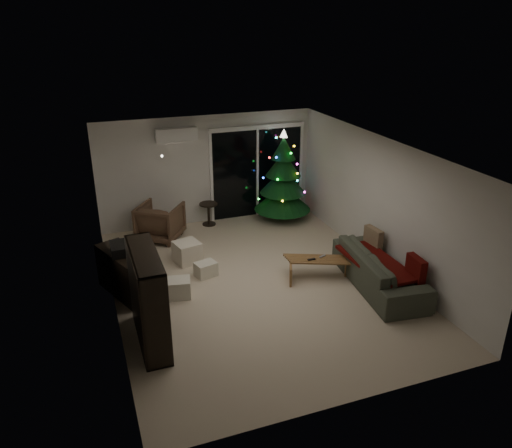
{
  "coord_description": "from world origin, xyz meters",
  "views": [
    {
      "loc": [
        -2.75,
        -7.48,
        4.54
      ],
      "look_at": [
        0.1,
        0.3,
        1.05
      ],
      "focal_mm": 35.0,
      "sensor_mm": 36.0,
      "label": 1
    }
  ],
  "objects": [
    {
      "name": "side_table",
      "position": [
        -0.08,
        3.0,
        0.26
      ],
      "size": [
        0.5,
        0.5,
        0.52
      ],
      "primitive_type": "cylinder",
      "rotation": [
        0.0,
        0.0,
        -0.24
      ],
      "color": "black",
      "rests_on": "floor"
    },
    {
      "name": "stereo",
      "position": [
        -2.25,
        0.47,
        0.88
      ],
      "size": [
        0.4,
        0.48,
        0.17
      ],
      "primitive_type": "cube",
      "color": "black",
      "rests_on": "media_cabinet"
    },
    {
      "name": "sofa",
      "position": [
        2.05,
        -0.82,
        0.33
      ],
      "size": [
        1.16,
        2.38,
        0.67
      ],
      "primitive_type": "imported",
      "rotation": [
        0.0,
        0.0,
        1.45
      ],
      "color": "#3F4339",
      "rests_on": "floor"
    },
    {
      "name": "remote_a",
      "position": [
        1.02,
        -0.15,
        0.39
      ],
      "size": [
        0.15,
        0.04,
        0.02
      ],
      "primitive_type": "cube",
      "color": "black",
      "rests_on": "coffee_table"
    },
    {
      "name": "cushion_b",
      "position": [
        2.3,
        -1.47,
        0.61
      ],
      "size": [
        0.16,
        0.45,
        0.44
      ],
      "primitive_type": "cube",
      "rotation": [
        0.0,
        0.0,
        -0.07
      ],
      "color": "#570907",
      "rests_on": "sofa"
    },
    {
      "name": "armchair",
      "position": [
        -1.27,
        2.58,
        0.4
      ],
      "size": [
        1.2,
        1.21,
        0.8
      ],
      "primitive_type": "imported",
      "rotation": [
        0.0,
        0.0,
        2.53
      ],
      "color": "brown",
      "rests_on": "floor"
    },
    {
      "name": "bookshelf",
      "position": [
        -2.25,
        -1.06,
        0.73
      ],
      "size": [
        0.7,
        1.5,
        1.45
      ],
      "primitive_type": null,
      "rotation": [
        0.0,
        0.0,
        0.24
      ],
      "color": "black",
      "rests_on": "floor"
    },
    {
      "name": "cushion_a",
      "position": [
        2.3,
        -0.17,
        0.61
      ],
      "size": [
        0.17,
        0.45,
        0.44
      ],
      "primitive_type": "cube",
      "rotation": [
        0.0,
        0.0,
        0.09
      ],
      "color": "tan",
      "rests_on": "sofa"
    },
    {
      "name": "room",
      "position": [
        0.46,
        1.49,
        1.02
      ],
      "size": [
        6.5,
        7.51,
        2.6
      ],
      "color": "beige",
      "rests_on": "ground"
    },
    {
      "name": "sofa_throw",
      "position": [
        1.95,
        -0.82,
        0.48
      ],
      "size": [
        0.72,
        1.65,
        0.06
      ],
      "primitive_type": "cube",
      "color": "#570907",
      "rests_on": "sofa"
    },
    {
      "name": "cardboard_box_a",
      "position": [
        -1.44,
        0.06,
        0.16
      ],
      "size": [
        0.51,
        0.43,
        0.32
      ],
      "primitive_type": "cube",
      "rotation": [
        0.0,
        0.0,
        -0.2
      ],
      "color": "beige",
      "rests_on": "floor"
    },
    {
      "name": "floor_lamp",
      "position": [
        -1.02,
        3.33,
        0.85
      ],
      "size": [
        0.27,
        0.27,
        1.7
      ],
      "primitive_type": "cylinder",
      "color": "black",
      "rests_on": "floor"
    },
    {
      "name": "christmas_tree",
      "position": [
        1.67,
        2.76,
        1.08
      ],
      "size": [
        1.61,
        1.61,
        2.16
      ],
      "primitive_type": "cone",
      "rotation": [
        0.0,
        0.0,
        -0.23
      ],
      "color": "#0C401D",
      "rests_on": "floor"
    },
    {
      "name": "remote_b",
      "position": [
        1.27,
        -0.1,
        0.39
      ],
      "size": [
        0.14,
        0.08,
        0.02
      ],
      "primitive_type": "cube",
      "rotation": [
        0.0,
        0.0,
        0.35
      ],
      "color": "slate",
      "rests_on": "coffee_table"
    },
    {
      "name": "ottoman",
      "position": [
        -0.98,
        1.3,
        0.21
      ],
      "size": [
        0.56,
        0.56,
        0.42
      ],
      "primitive_type": "cube",
      "rotation": [
        0.0,
        0.0,
        0.24
      ],
      "color": "silver",
      "rests_on": "floor"
    },
    {
      "name": "cardboard_box_b",
      "position": [
        -0.79,
        0.62,
        0.13
      ],
      "size": [
        0.44,
        0.38,
        0.27
      ],
      "primitive_type": "cube",
      "rotation": [
        0.0,
        0.0,
        0.27
      ],
      "color": "beige",
      "rests_on": "floor"
    },
    {
      "name": "media_cabinet",
      "position": [
        -2.25,
        0.47,
        0.4
      ],
      "size": [
        0.91,
        1.35,
        0.79
      ],
      "primitive_type": "cube",
      "rotation": [
        0.0,
        0.0,
        0.38
      ],
      "color": "black",
      "rests_on": "floor"
    },
    {
      "name": "coffee_table",
      "position": [
        1.17,
        -0.15,
        0.19
      ],
      "size": [
        1.25,
        0.84,
        0.38
      ],
      "primitive_type": null,
      "rotation": [
        0.0,
        0.0,
        -0.4
      ],
      "color": "olive",
      "rests_on": "floor"
    }
  ]
}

